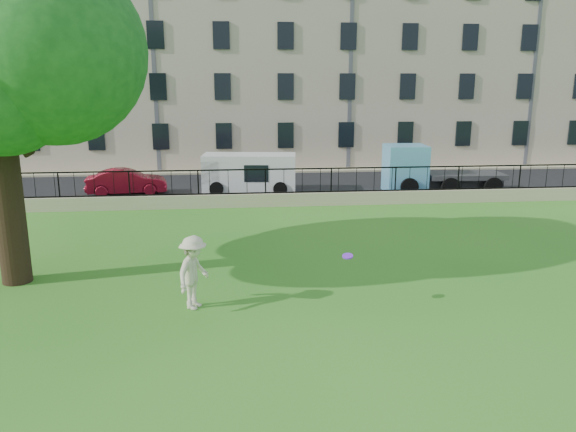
{
  "coord_description": "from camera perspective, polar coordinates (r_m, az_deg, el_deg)",
  "views": [
    {
      "loc": [
        -1.5,
        -12.86,
        5.58
      ],
      "look_at": [
        0.16,
        3.5,
        1.59
      ],
      "focal_mm": 35.0,
      "sensor_mm": 36.0,
      "label": 1
    }
  ],
  "objects": [
    {
      "name": "man",
      "position": [
        14.18,
        -9.56,
        -5.68
      ],
      "size": [
        1.17,
        1.39,
        1.87
      ],
      "primitive_type": "imported",
      "rotation": [
        0.0,
        0.0,
        1.1
      ],
      "color": "beige",
      "rests_on": "ground"
    },
    {
      "name": "street",
      "position": [
        30.12,
        -2.83,
        2.94
      ],
      "size": [
        60.0,
        9.0,
        0.01
      ],
      "primitive_type": "cube",
      "color": "black",
      "rests_on": "ground"
    },
    {
      "name": "retaining_wall",
      "position": [
        25.46,
        -2.28,
        1.65
      ],
      "size": [
        50.0,
        0.4,
        0.6
      ],
      "primitive_type": "cube",
      "color": "tan",
      "rests_on": "ground"
    },
    {
      "name": "iron_railing",
      "position": [
        25.3,
        -2.3,
        3.54
      ],
      "size": [
        50.0,
        0.05,
        1.13
      ],
      "color": "black",
      "rests_on": "retaining_wall"
    },
    {
      "name": "blue_truck",
      "position": [
        29.73,
        15.3,
        4.67
      ],
      "size": [
        5.83,
        2.34,
        2.4
      ],
      "primitive_type": "cube",
      "rotation": [
        0.0,
        0.0,
        -0.06
      ],
      "color": "#59A5D0",
      "rests_on": "street"
    },
    {
      "name": "frisbee",
      "position": [
        13.95,
        6.08,
        -4.07
      ],
      "size": [
        0.33,
        0.32,
        0.12
      ],
      "primitive_type": "cylinder",
      "rotation": [
        0.21,
        -0.14,
        0.21
      ],
      "color": "#7127DD"
    },
    {
      "name": "sidewalk",
      "position": [
        35.23,
        -3.28,
        4.59
      ],
      "size": [
        60.0,
        1.4,
        0.12
      ],
      "primitive_type": "cube",
      "color": "tan",
      "rests_on": "ground"
    },
    {
      "name": "ground",
      "position": [
        14.1,
        0.8,
        -9.69
      ],
      "size": [
        120.0,
        120.0,
        0.0
      ],
      "primitive_type": "plane",
      "color": "#26761C",
      "rests_on": "ground"
    },
    {
      "name": "red_sedan",
      "position": [
        29.16,
        -16.07,
        3.35
      ],
      "size": [
        4.04,
        1.85,
        1.28
      ],
      "primitive_type": "imported",
      "rotation": [
        0.0,
        0.0,
        1.7
      ],
      "color": "maroon",
      "rests_on": "street"
    },
    {
      "name": "building_row",
      "position": [
        40.47,
        -3.79,
        15.49
      ],
      "size": [
        56.4,
        10.4,
        13.8
      ],
      "color": "#B9AD93",
      "rests_on": "ground"
    },
    {
      "name": "white_van",
      "position": [
        28.65,
        -3.92,
        4.35
      ],
      "size": [
        4.82,
        2.33,
        1.95
      ],
      "primitive_type": "cube",
      "rotation": [
        0.0,
        0.0,
        -0.11
      ],
      "color": "silver",
      "rests_on": "street"
    }
  ]
}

